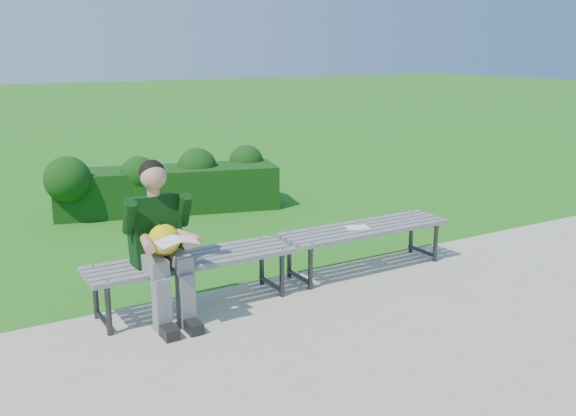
% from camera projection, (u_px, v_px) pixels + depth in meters
% --- Properties ---
extents(ground, '(80.00, 80.00, 0.00)m').
position_uv_depth(ground, '(250.00, 284.00, 6.15)').
color(ground, '#397C22').
rests_on(ground, ground).
extents(walkway, '(30.00, 3.50, 0.02)m').
position_uv_depth(walkway, '(361.00, 356.00, 4.69)').
color(walkway, '#B8AD9C').
rests_on(walkway, ground).
extents(hedge, '(3.24, 1.53, 0.87)m').
position_uv_depth(hedge, '(165.00, 184.00, 8.85)').
color(hedge, '#0E3611').
rests_on(hedge, ground).
extents(bench_left, '(1.80, 0.50, 0.46)m').
position_uv_depth(bench_left, '(192.00, 264.00, 5.47)').
color(bench_left, gray).
rests_on(bench_left, walkway).
extents(bench_right, '(1.80, 0.50, 0.46)m').
position_uv_depth(bench_right, '(366.00, 232.00, 6.42)').
color(bench_right, gray).
rests_on(bench_right, walkway).
extents(seated_boy, '(0.56, 0.76, 1.31)m').
position_uv_depth(seated_boy, '(160.00, 238.00, 5.16)').
color(seated_boy, gray).
rests_on(seated_boy, walkway).
extents(paper_sheet, '(0.26, 0.21, 0.01)m').
position_uv_depth(paper_sheet, '(358.00, 227.00, 6.36)').
color(paper_sheet, white).
rests_on(paper_sheet, bench_right).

